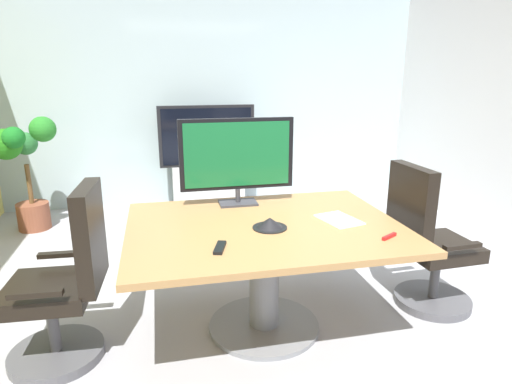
% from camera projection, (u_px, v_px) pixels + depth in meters
% --- Properties ---
extents(ground_plane, '(7.24, 7.24, 0.00)m').
position_uv_depth(ground_plane, '(275.00, 316.00, 3.17)').
color(ground_plane, '#99999E').
extents(wall_back_glass_partition, '(5.49, 0.10, 2.71)m').
position_uv_depth(wall_back_glass_partition, '(214.00, 99.00, 5.74)').
color(wall_back_glass_partition, '#9EB2B7').
rests_on(wall_back_glass_partition, ground).
extents(conference_table, '(1.75, 1.33, 0.76)m').
position_uv_depth(conference_table, '(264.00, 251.00, 2.88)').
color(conference_table, olive).
rests_on(conference_table, ground).
extents(office_chair_left, '(0.61, 0.59, 1.09)m').
position_uv_depth(office_chair_left, '(66.00, 290.00, 2.61)').
color(office_chair_left, '#4C4C51').
rests_on(office_chair_left, ground).
extents(office_chair_right, '(0.60, 0.58, 1.09)m').
position_uv_depth(office_chair_right, '(427.00, 249.00, 3.20)').
color(office_chair_right, '#4C4C51').
rests_on(office_chair_right, ground).
extents(tv_monitor, '(0.84, 0.18, 0.64)m').
position_uv_depth(tv_monitor, '(237.00, 156.00, 3.18)').
color(tv_monitor, '#333338').
rests_on(tv_monitor, conference_table).
extents(wall_display_unit, '(1.20, 0.36, 1.31)m').
position_uv_depth(wall_display_unit, '(208.00, 174.00, 5.62)').
color(wall_display_unit, '#B7BABC').
rests_on(wall_display_unit, ground).
extents(potted_plant, '(0.68, 0.63, 1.25)m').
position_uv_depth(potted_plant, '(24.00, 163.00, 4.71)').
color(potted_plant, brown).
rests_on(potted_plant, ground).
extents(conference_phone, '(0.22, 0.22, 0.07)m').
position_uv_depth(conference_phone, '(270.00, 224.00, 2.76)').
color(conference_phone, black).
rests_on(conference_phone, conference_table).
extents(remote_control, '(0.10, 0.18, 0.02)m').
position_uv_depth(remote_control, '(220.00, 248.00, 2.44)').
color(remote_control, black).
rests_on(remote_control, conference_table).
extents(whiteboard_marker, '(0.12, 0.08, 0.02)m').
position_uv_depth(whiteboard_marker, '(389.00, 236.00, 2.60)').
color(whiteboard_marker, red).
rests_on(whiteboard_marker, conference_table).
extents(paper_notepad, '(0.27, 0.34, 0.01)m').
position_uv_depth(paper_notepad, '(339.00, 220.00, 2.91)').
color(paper_notepad, white).
rests_on(paper_notepad, conference_table).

